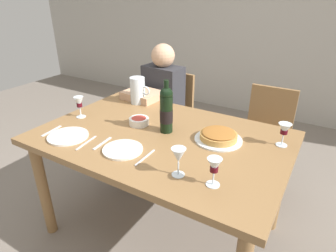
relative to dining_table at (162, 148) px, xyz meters
name	(u,v)px	position (x,y,z in m)	size (l,w,h in m)	color
ground_plane	(162,228)	(0.00, 0.00, -0.67)	(8.00, 8.00, 0.00)	slate
back_wall	(273,5)	(0.00, 2.53, 0.73)	(8.00, 0.10, 2.80)	#B2ADA3
dining_table	(162,148)	(0.00, 0.00, 0.00)	(1.50, 1.00, 0.76)	olive
wine_bottle	(166,110)	(0.00, 0.06, 0.24)	(0.08, 0.08, 0.33)	black
water_pitcher	(138,92)	(-0.45, 0.37, 0.18)	(0.17, 0.11, 0.20)	silver
baked_tart	(218,136)	(0.32, 0.11, 0.12)	(0.28, 0.28, 0.06)	silver
salad_bowl	(139,121)	(-0.21, 0.05, 0.12)	(0.13, 0.13, 0.05)	white
wine_glass_left_diner	(284,130)	(0.66, 0.24, 0.19)	(0.07, 0.07, 0.14)	silver
wine_glass_right_diner	(214,167)	(0.46, -0.30, 0.19)	(0.07, 0.07, 0.14)	silver
wine_glass_centre	(79,103)	(-0.63, -0.05, 0.20)	(0.07, 0.07, 0.15)	silver
wine_glass_spare	(179,156)	(0.29, -0.31, 0.20)	(0.07, 0.07, 0.15)	silver
dinner_plate_left_setting	(68,136)	(-0.47, -0.31, 0.10)	(0.24, 0.24, 0.01)	white
dinner_plate_right_setting	(123,150)	(-0.08, -0.27, 0.10)	(0.22, 0.22, 0.01)	silver
fork_left_setting	(52,131)	(-0.62, -0.31, 0.09)	(0.16, 0.01, 0.01)	silver
knife_left_setting	(86,143)	(-0.32, -0.31, 0.09)	(0.18, 0.01, 0.01)	silver
knife_right_setting	(145,157)	(0.07, -0.27, 0.09)	(0.18, 0.01, 0.01)	silver
spoon_right_setting	(102,143)	(-0.23, -0.27, 0.09)	(0.16, 0.01, 0.01)	silver
chair_left	(171,113)	(-0.44, 0.87, -0.17)	(0.44, 0.44, 0.87)	olive
diner_left	(155,109)	(-0.46, 0.63, -0.05)	(0.37, 0.53, 1.16)	#2D2D33
chair_right	(265,135)	(0.45, 0.87, -0.17)	(0.40, 0.40, 0.87)	olive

